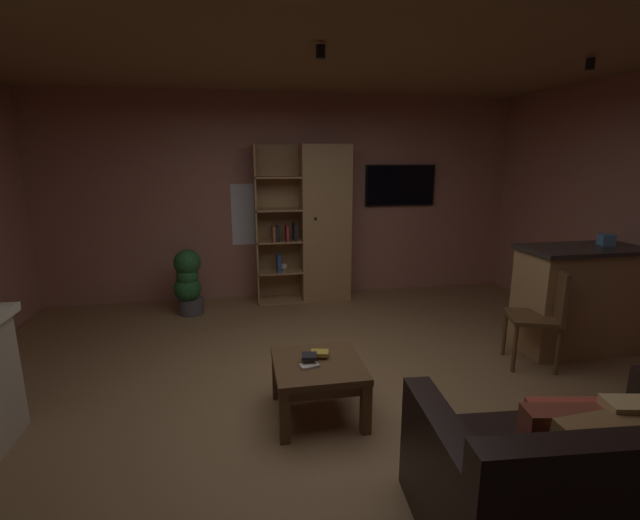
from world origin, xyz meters
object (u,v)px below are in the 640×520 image
Objects in this scene: coffee_table at (318,373)px; table_book_0 at (309,366)px; table_book_1 at (320,353)px; potted_floor_plant at (188,281)px; kitchen_bar_counter at (589,298)px; table_book_2 at (309,356)px; tissue_box at (606,240)px; wall_mounted_tv at (400,185)px; leather_couch at (584,488)px; bookshelf_cabinet at (318,225)px; dining_chair at (543,311)px.

table_book_0 is at bearing -140.60° from coffee_table.
table_book_0 is at bearing -126.16° from table_book_1.
table_book_1 is 2.66m from potted_floor_plant.
table_book_2 is (-2.92, -0.70, -0.04)m from kitchen_bar_counter.
tissue_box is 0.89× the size of table_book_0.
table_book_1 is 0.13× the size of wall_mounted_tv.
kitchen_bar_counter is at bearing -163.26° from tissue_box.
leather_couch is at bearing -59.55° from potted_floor_plant.
leather_couch is at bearing -82.24° from bookshelf_cabinet.
table_book_1 is at bearing 126.30° from leather_couch.
table_book_2 is 3.63m from wall_mounted_tv.
tissue_box is at bearing 12.43° from table_book_1.
leather_couch is (-1.77, -2.04, -0.22)m from kitchen_bar_counter.
table_book_2 is 0.11× the size of wall_mounted_tv.
potted_floor_plant is 3.11m from wall_mounted_tv.
leather_couch is 14.63× the size of table_book_2.
kitchen_bar_counter is at bearing 13.56° from coffee_table.
potted_floor_plant reaches higher than coffee_table.
kitchen_bar_counter is 1.56× the size of dining_chair.
leather_couch reaches higher than table_book_1.
table_book_2 is at bearing -171.07° from coffee_table.
tissue_box is 3.11m from table_book_1.
table_book_2 is at bearing -166.54° from kitchen_bar_counter.
bookshelf_cabinet is 1.27× the size of leather_couch.
table_book_1 reaches higher than table_book_0.
dining_chair is (-0.85, -0.31, -0.57)m from tissue_box.
wall_mounted_tv is at bearing 59.75° from table_book_0.
table_book_2 is 0.14× the size of potted_floor_plant.
bookshelf_cabinet is 1.31m from wall_mounted_tv.
bookshelf_cabinet is 3.22m from tissue_box.
wall_mounted_tv is at bearing 10.68° from potted_floor_plant.
table_book_0 is 0.07m from table_book_2.
table_book_0 is 3.70m from wall_mounted_tv.
bookshelf_cabinet reaches higher than potted_floor_plant.
tissue_box is 2.94m from leather_couch.
dining_chair is (2.15, 0.43, 0.19)m from coffee_table.
leather_couch is 2.09m from dining_chair.
table_book_0 is at bearing -165.62° from kitchen_bar_counter.
dining_chair reaches higher than table_book_2.
coffee_table is at bearing -166.44° from kitchen_bar_counter.
coffee_table is (-0.51, -2.78, -0.67)m from bookshelf_cabinet.
wall_mounted_tv reaches higher than tissue_box.
tissue_box is 0.12× the size of wall_mounted_tv.
kitchen_bar_counter is 2.94m from coffee_table.
leather_couch is 4.42m from potted_floor_plant.
wall_mounted_tv is (-1.29, 2.26, 0.40)m from tissue_box.
bookshelf_cabinet reaches higher than table_book_2.
table_book_1 is 2.15m from dining_chair.
leather_couch is 1.62× the size of wall_mounted_tv.
table_book_0 is at bearing -99.64° from table_book_2.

